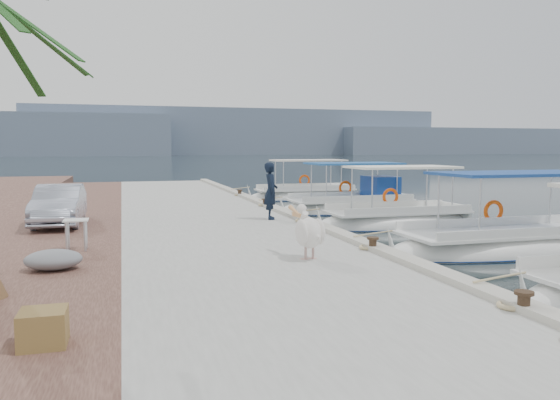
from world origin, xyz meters
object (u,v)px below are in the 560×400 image
object	(u,v)px
fisherman	(271,191)
fishing_caique_d	(352,207)
pelican	(309,231)
parked_car	(59,205)
fishing_caique_e	(305,197)
fishing_caique_b	(511,247)
fishing_caique_c	(397,223)

from	to	relation	value
fisherman	fishing_caique_d	bearing A→B (deg)	-34.69
pelican	parked_car	size ratio (longest dim) A/B	0.39
fishing_caique_e	pelican	bearing A→B (deg)	-108.59
fishing_caique_d	fishing_caique_e	world-z (taller)	same
parked_car	fishing_caique_e	bearing A→B (deg)	43.97
fishing_caique_e	pelican	size ratio (longest dim) A/B	4.52
fishing_caique_b	fishing_caique_d	size ratio (longest dim) A/B	1.16
fishing_caique_d	parked_car	bearing A→B (deg)	-158.73
fishing_caique_c	fishing_caique_e	bearing A→B (deg)	89.03
parked_car	pelican	bearing A→B (deg)	-49.67
fishing_caique_e	fishing_caique_b	bearing A→B (deg)	-88.18
fisherman	parked_car	distance (m)	6.72
pelican	fisherman	distance (m)	6.64
fisherman	pelican	bearing A→B (deg)	-177.37
fishing_caique_d	fisherman	size ratio (longest dim) A/B	3.53
fishing_caique_b	fishing_caique_e	bearing A→B (deg)	91.82
fishing_caique_c	pelican	distance (m)	9.17
fishing_caique_b	parked_car	world-z (taller)	fishing_caique_b
fisherman	fishing_caique_e	bearing A→B (deg)	-13.40
parked_car	fishing_caique_c	bearing A→B (deg)	0.65
fishing_caique_d	fisherman	bearing A→B (deg)	-135.41
fishing_caique_d	pelican	distance (m)	13.26
fishing_caique_c	fisherman	size ratio (longest dim) A/B	3.35
fishing_caique_d	fishing_caique_e	distance (m)	6.32
fishing_caique_c	fishing_caique_e	xyz separation A→B (m)	(0.19, 11.06, 0.00)
fishing_caique_c	fishing_caique_d	xyz separation A→B (m)	(0.28, 4.74, 0.07)
fisherman	fishing_caique_c	bearing A→B (deg)	-74.57
fishing_caique_e	fisherman	world-z (taller)	fisherman
fishing_caique_e	fishing_caique_d	bearing A→B (deg)	-89.20
fishing_caique_b	fishing_caique_c	xyz separation A→B (m)	(-0.71, 5.33, 0.00)
fishing_caique_b	parked_car	xyz separation A→B (m)	(-12.35, 5.43, 1.00)
fishing_caique_d	fishing_caique_e	bearing A→B (deg)	90.80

